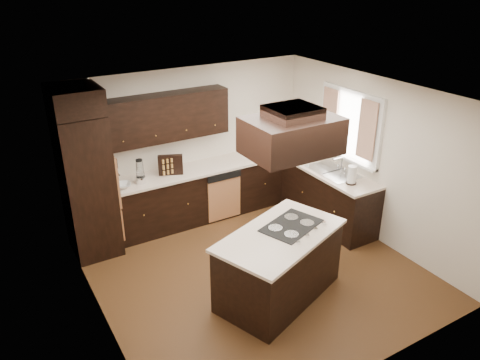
# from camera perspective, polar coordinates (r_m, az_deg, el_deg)

# --- Properties ---
(floor) EXTENTS (4.20, 4.20, 0.02)m
(floor) POSITION_cam_1_polar(r_m,az_deg,el_deg) (6.73, 1.91, -11.06)
(floor) COLOR brown
(floor) RESTS_ON ground
(ceiling) EXTENTS (4.20, 4.20, 0.02)m
(ceiling) POSITION_cam_1_polar(r_m,az_deg,el_deg) (5.64, 2.27, 10.20)
(ceiling) COLOR white
(ceiling) RESTS_ON ground
(wall_back) EXTENTS (4.20, 0.02, 2.50)m
(wall_back) POSITION_cam_1_polar(r_m,az_deg,el_deg) (7.80, -6.33, 4.49)
(wall_back) COLOR beige
(wall_back) RESTS_ON ground
(wall_front) EXTENTS (4.20, 0.02, 2.50)m
(wall_front) POSITION_cam_1_polar(r_m,az_deg,el_deg) (4.70, 16.34, -11.06)
(wall_front) COLOR beige
(wall_front) RESTS_ON ground
(wall_left) EXTENTS (0.02, 4.20, 2.50)m
(wall_left) POSITION_cam_1_polar(r_m,az_deg,el_deg) (5.37, -17.37, -6.35)
(wall_left) COLOR beige
(wall_left) RESTS_ON ground
(wall_right) EXTENTS (0.02, 4.20, 2.50)m
(wall_right) POSITION_cam_1_polar(r_m,az_deg,el_deg) (7.35, 16.09, 2.37)
(wall_right) COLOR beige
(wall_right) RESTS_ON ground
(oven_column) EXTENTS (0.65, 0.75, 2.12)m
(oven_column) POSITION_cam_1_polar(r_m,az_deg,el_deg) (7.01, -18.09, -0.69)
(oven_column) COLOR black
(oven_column) RESTS_ON floor
(wall_oven_face) EXTENTS (0.05, 0.62, 0.78)m
(wall_oven_face) POSITION_cam_1_polar(r_m,az_deg,el_deg) (7.05, -15.42, 0.36)
(wall_oven_face) COLOR #B37448
(wall_oven_face) RESTS_ON oven_column
(base_cabinets_back) EXTENTS (2.93, 0.60, 0.88)m
(base_cabinets_back) POSITION_cam_1_polar(r_m,az_deg,el_deg) (7.87, -4.88, -1.67)
(base_cabinets_back) COLOR black
(base_cabinets_back) RESTS_ON floor
(base_cabinets_right) EXTENTS (0.60, 2.40, 0.88)m
(base_cabinets_right) POSITION_cam_1_polar(r_m,az_deg,el_deg) (8.06, 9.35, -1.25)
(base_cabinets_right) COLOR black
(base_cabinets_right) RESTS_ON floor
(countertop_back) EXTENTS (2.93, 0.63, 0.04)m
(countertop_back) POSITION_cam_1_polar(r_m,az_deg,el_deg) (7.66, -4.95, 1.37)
(countertop_back) COLOR beige
(countertop_back) RESTS_ON base_cabinets_back
(countertop_right) EXTENTS (0.63, 2.40, 0.04)m
(countertop_right) POSITION_cam_1_polar(r_m,az_deg,el_deg) (7.86, 9.49, 1.74)
(countertop_right) COLOR beige
(countertop_right) RESTS_ON base_cabinets_right
(upper_cabinets) EXTENTS (2.00, 0.34, 0.72)m
(upper_cabinets) POSITION_cam_1_polar(r_m,az_deg,el_deg) (7.30, -9.02, 7.58)
(upper_cabinets) COLOR black
(upper_cabinets) RESTS_ON wall_back
(dishwasher_front) EXTENTS (0.60, 0.05, 0.72)m
(dishwasher_front) POSITION_cam_1_polar(r_m,az_deg,el_deg) (7.77, -1.96, -2.30)
(dishwasher_front) COLOR #B37448
(dishwasher_front) RESTS_ON floor
(window_frame) EXTENTS (0.06, 1.32, 1.12)m
(window_frame) POSITION_cam_1_polar(r_m,az_deg,el_deg) (7.55, 13.26, 6.51)
(window_frame) COLOR white
(window_frame) RESTS_ON wall_right
(window_pane) EXTENTS (0.00, 1.20, 1.00)m
(window_pane) POSITION_cam_1_polar(r_m,az_deg,el_deg) (7.57, 13.41, 6.54)
(window_pane) COLOR white
(window_pane) RESTS_ON wall_right
(curtain_left) EXTENTS (0.02, 0.34, 0.90)m
(curtain_left) POSITION_cam_1_polar(r_m,az_deg,el_deg) (7.21, 15.21, 5.87)
(curtain_left) COLOR beige
(curtain_left) RESTS_ON wall_right
(curtain_right) EXTENTS (0.02, 0.34, 0.90)m
(curtain_right) POSITION_cam_1_polar(r_m,az_deg,el_deg) (7.79, 10.86, 7.67)
(curtain_right) COLOR beige
(curtain_right) RESTS_ON wall_right
(sink_rim) EXTENTS (0.52, 0.84, 0.01)m
(sink_rim) POSITION_cam_1_polar(r_m,az_deg,el_deg) (7.62, 11.25, 1.04)
(sink_rim) COLOR silver
(sink_rim) RESTS_ON countertop_right
(island) EXTENTS (1.82, 1.39, 0.88)m
(island) POSITION_cam_1_polar(r_m,az_deg,el_deg) (6.06, 4.77, -10.43)
(island) COLOR black
(island) RESTS_ON floor
(island_top) EXTENTS (1.90, 1.46, 0.04)m
(island_top) POSITION_cam_1_polar(r_m,az_deg,el_deg) (5.81, 4.93, -6.71)
(island_top) COLOR beige
(island_top) RESTS_ON island
(cooktop) EXTENTS (0.89, 0.74, 0.01)m
(cooktop) POSITION_cam_1_polar(r_m,az_deg,el_deg) (5.98, 6.28, -5.54)
(cooktop) COLOR black
(cooktop) RESTS_ON island_top
(range_hood) EXTENTS (1.05, 0.72, 0.42)m
(range_hood) POSITION_cam_1_polar(r_m,az_deg,el_deg) (5.37, 6.30, 5.41)
(range_hood) COLOR black
(range_hood) RESTS_ON ceiling
(hood_duct) EXTENTS (0.55, 0.50, 0.13)m
(hood_duct) POSITION_cam_1_polar(r_m,az_deg,el_deg) (5.29, 6.44, 8.22)
(hood_duct) COLOR black
(hood_duct) RESTS_ON ceiling
(blender_base) EXTENTS (0.15, 0.15, 0.10)m
(blender_base) POSITION_cam_1_polar(r_m,az_deg,el_deg) (7.23, -11.99, 0.01)
(blender_base) COLOR silver
(blender_base) RESTS_ON countertop_back
(blender_pitcher) EXTENTS (0.13, 0.13, 0.26)m
(blender_pitcher) POSITION_cam_1_polar(r_m,az_deg,el_deg) (7.15, -12.12, 1.32)
(blender_pitcher) COLOR silver
(blender_pitcher) RESTS_ON blender_base
(spice_rack) EXTENTS (0.39, 0.24, 0.32)m
(spice_rack) POSITION_cam_1_polar(r_m,az_deg,el_deg) (7.40, -8.46, 1.84)
(spice_rack) COLOR black
(spice_rack) RESTS_ON countertop_back
(mixing_bowl) EXTENTS (0.31, 0.31, 0.06)m
(mixing_bowl) POSITION_cam_1_polar(r_m,az_deg,el_deg) (7.14, -14.14, -0.67)
(mixing_bowl) COLOR white
(mixing_bowl) RESTS_ON countertop_back
(soap_bottle) EXTENTS (0.09, 0.09, 0.18)m
(soap_bottle) POSITION_cam_1_polar(r_m,az_deg,el_deg) (7.93, 8.05, 2.90)
(soap_bottle) COLOR white
(soap_bottle) RESTS_ON countertop_right
(paper_towel) EXTENTS (0.15, 0.15, 0.29)m
(paper_towel) POSITION_cam_1_polar(r_m,az_deg,el_deg) (7.20, 13.48, 0.59)
(paper_towel) COLOR white
(paper_towel) RESTS_ON countertop_right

